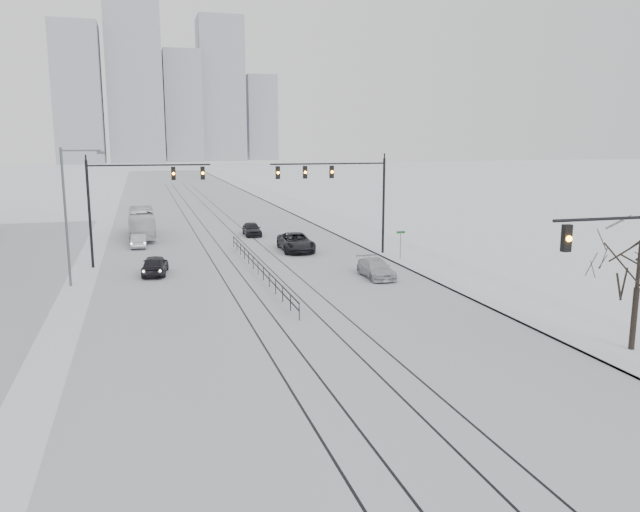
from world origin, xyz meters
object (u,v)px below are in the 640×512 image
at_px(sedan_sb_outer, 139,241).
at_px(sedan_nb_front, 296,242).
at_px(sedan_nb_right, 376,269).
at_px(sedan_sb_inner, 155,265).
at_px(box_truck, 142,223).
at_px(sedan_nb_far, 252,229).
at_px(bare_tree, 640,255).

relative_size(sedan_sb_outer, sedan_nb_front, 0.67).
xyz_separation_m(sedan_nb_front, sedan_nb_right, (2.84, -11.72, -0.14)).
distance_m(sedan_sb_inner, box_truck, 18.33).
distance_m(sedan_sb_outer, sedan_nb_far, 11.63).
distance_m(sedan_nb_front, box_truck, 17.35).
bearing_deg(bare_tree, sedan_nb_far, 104.87).
bearing_deg(sedan_nb_right, sedan_nb_front, 104.53).
distance_m(bare_tree, sedan_sb_inner, 30.88).
bearing_deg(sedan_sb_inner, box_truck, -80.57).
bearing_deg(sedan_nb_front, sedan_sb_outer, 158.71).
bearing_deg(sedan_nb_far, sedan_sb_outer, -158.45).
relative_size(bare_tree, sedan_nb_right, 1.39).
bearing_deg(box_truck, sedan_nb_far, 169.18).
distance_m(bare_tree, sedan_sb_outer, 41.37).
bearing_deg(sedan_nb_front, box_truck, 139.63).
distance_m(sedan_sb_inner, sedan_sb_outer, 12.28).
xyz_separation_m(sedan_sb_outer, sedan_nb_front, (13.01, -5.73, 0.16)).
xyz_separation_m(sedan_sb_outer, box_truck, (0.30, 6.06, 0.80)).
bearing_deg(sedan_nb_right, sedan_nb_far, 103.89).
xyz_separation_m(bare_tree, sedan_nb_front, (-8.31, 29.50, -3.71)).
bearing_deg(sedan_nb_far, sedan_nb_right, -76.18).
relative_size(sedan_nb_far, box_truck, 0.39).
xyz_separation_m(bare_tree, box_truck, (-21.02, 41.30, -3.07)).
height_order(bare_tree, sedan_nb_far, bare_tree).
height_order(sedan_nb_front, sedan_nb_far, sedan_nb_front).
xyz_separation_m(sedan_sb_inner, box_truck, (-0.77, 18.30, 0.71)).
bearing_deg(sedan_sb_inner, sedan_sb_outer, -77.98).
distance_m(sedan_sb_outer, sedan_nb_right, 23.58).
height_order(sedan_sb_inner, box_truck, box_truck).
distance_m(sedan_sb_outer, sedan_nb_front, 14.22).
relative_size(sedan_sb_inner, sedan_nb_far, 1.05).
height_order(bare_tree, sedan_nb_right, bare_tree).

